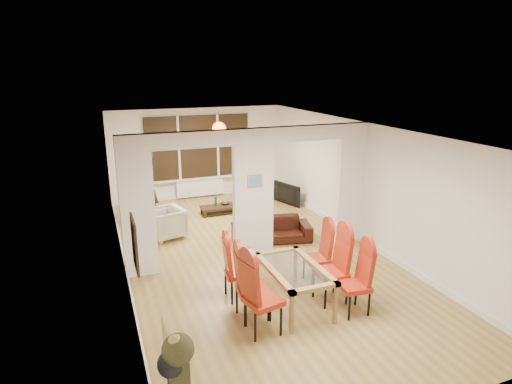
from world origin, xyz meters
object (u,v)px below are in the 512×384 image
dining_chair_lb (252,284)px  armchair (166,223)px  television (284,194)px  bottle (216,201)px  dining_chair_rb (331,268)px  dining_chair_rc (317,255)px  dining_chair_lc (238,268)px  dining_chair_la (263,295)px  coffee_table (219,210)px  person (148,187)px  sofa (271,229)px  bowl (225,203)px  dining_table (294,286)px  dining_chair_ra (354,281)px

dining_chair_lb → armchair: 3.77m
television → bottle: (-1.98, -0.07, 0.05)m
dining_chair_rb → dining_chair_rc: dining_chair_rb is taller
dining_chair_lc → dining_chair_rb: bearing=-18.8°
dining_chair_la → coffee_table: dining_chair_la is taller
person → bottle: bearing=72.5°
dining_chair_rc → television: 4.51m
person → dining_chair_lc: bearing=-6.7°
television → bottle: size_ratio=3.83×
dining_chair_lc → armchair: size_ratio=1.41×
dining_chair_lc → television: 5.15m
sofa → bowl: sofa is taller
sofa → bottle: 2.27m
dining_table → person: (-1.62, 4.77, 0.57)m
dining_chair_lb → coffee_table: 4.95m
dining_chair_lb → sofa: 3.09m
dining_chair_la → bowl: (1.07, 5.32, -0.35)m
person → bottle: 1.79m
dining_table → armchair: armchair is taller
sofa → coffee_table: size_ratio=1.92×
dining_chair_lc → television: size_ratio=1.03×
television → dining_table: bearing=139.3°
person → bottle: person is taller
person → television: size_ratio=1.76×
dining_chair_lb → dining_chair_rb: (1.35, -0.00, 0.02)m
dining_chair_rb → sofa: size_ratio=0.68×
bottle → dining_chair_rb: bearing=-83.7°
armchair → bowl: 2.14m
dining_chair_rb → sofa: (0.11, 2.70, -0.34)m
dining_chair_rc → television: (1.33, 4.30, -0.23)m
dining_table → bowl: 4.86m
dining_table → bottle: size_ratio=5.40×
dining_chair_lc → armchair: 3.15m
dining_chair_lc → coffee_table: dining_chair_lc is taller
dining_table → bowl: bearing=85.8°
person → coffee_table: size_ratio=1.99×
sofa → person: bearing=150.5°
dining_chair_rc → sofa: dining_chair_rc is taller
dining_chair_ra → coffee_table: dining_chair_ra is taller
dining_table → armchair: size_ratio=1.93×
dining_chair_la → television: 6.03m
dining_chair_rb → bowl: size_ratio=5.19×
dining_table → dining_chair_rc: size_ratio=1.39×
dining_chair_rb → person: 5.35m
dining_table → dining_chair_la: 0.89m
sofa → coffee_table: 2.23m
dining_chair_la → dining_chair_ra: 1.50m
dining_chair_lb → dining_chair_rc: (1.47, 0.65, -0.04)m
dining_chair_rb → bottle: dining_chair_rb is taller
dining_table → dining_chair_rb: 0.67m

